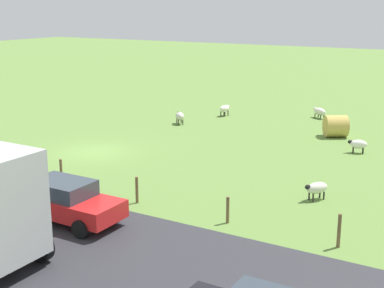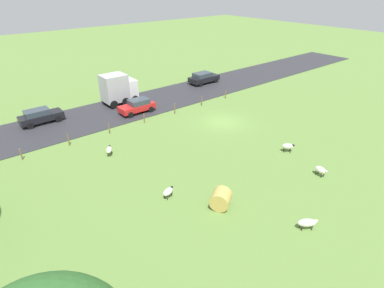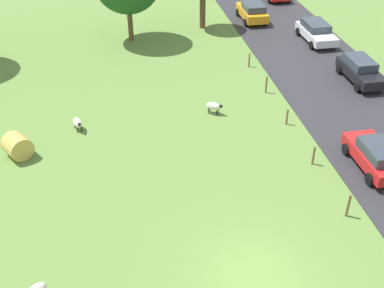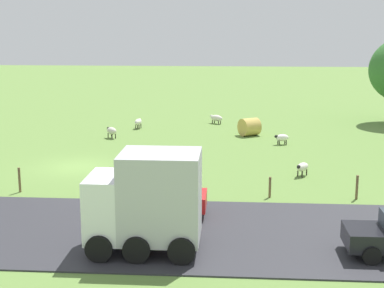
{
  "view_description": "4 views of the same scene",
  "coord_description": "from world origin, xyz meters",
  "px_view_note": "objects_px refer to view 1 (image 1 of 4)",
  "views": [
    {
      "loc": [
        21.96,
        19.2,
        7.75
      ],
      "look_at": [
        -0.16,
        6.08,
        1.2
      ],
      "focal_mm": 51.32,
      "sensor_mm": 36.0,
      "label": 1
    },
    {
      "loc": [
        -22.18,
        22.63,
        13.82
      ],
      "look_at": [
        -3.45,
        7.18,
        1.09
      ],
      "focal_mm": 29.7,
      "sensor_mm": 36.0,
      "label": 2
    },
    {
      "loc": [
        -4.75,
        -12.31,
        15.19
      ],
      "look_at": [
        -1.15,
        7.51,
        1.5
      ],
      "focal_mm": 44.9,
      "sensor_mm": 36.0,
      "label": 3
    },
    {
      "loc": [
        31.56,
        8.91,
        8.16
      ],
      "look_at": [
        -1.08,
        6.59,
        1.23
      ],
      "focal_mm": 53.38,
      "sensor_mm": 36.0,
      "label": 4
    }
  ],
  "objects_px": {
    "sheep_4": "(225,109)",
    "sheep_0": "(180,116)",
    "sheep_2": "(319,112)",
    "sheep_1": "(358,144)",
    "hay_bale_0": "(336,126)",
    "car_3": "(67,201)",
    "sheep_3": "(317,188)"
  },
  "relations": [
    {
      "from": "sheep_1",
      "to": "sheep_4",
      "type": "bearing_deg",
      "value": -116.28
    },
    {
      "from": "sheep_0",
      "to": "sheep_2",
      "type": "xyz_separation_m",
      "value": [
        -6.69,
        7.38,
        -0.07
      ]
    },
    {
      "from": "sheep_3",
      "to": "hay_bale_0",
      "type": "xyz_separation_m",
      "value": [
        -11.34,
        -2.56,
        0.14
      ]
    },
    {
      "from": "sheep_1",
      "to": "sheep_4",
      "type": "relative_size",
      "value": 0.99
    },
    {
      "from": "sheep_4",
      "to": "sheep_2",
      "type": "bearing_deg",
      "value": 113.94
    },
    {
      "from": "sheep_2",
      "to": "sheep_3",
      "type": "height_order",
      "value": "sheep_3"
    },
    {
      "from": "sheep_1",
      "to": "sheep_2",
      "type": "relative_size",
      "value": 0.87
    },
    {
      "from": "sheep_0",
      "to": "hay_bale_0",
      "type": "height_order",
      "value": "hay_bale_0"
    },
    {
      "from": "sheep_0",
      "to": "car_3",
      "type": "xyz_separation_m",
      "value": [
        16.58,
        5.5,
        0.31
      ]
    },
    {
      "from": "sheep_0",
      "to": "sheep_2",
      "type": "height_order",
      "value": "sheep_0"
    },
    {
      "from": "sheep_4",
      "to": "hay_bale_0",
      "type": "relative_size",
      "value": 0.84
    },
    {
      "from": "sheep_4",
      "to": "car_3",
      "type": "relative_size",
      "value": 0.27
    },
    {
      "from": "sheep_0",
      "to": "sheep_1",
      "type": "xyz_separation_m",
      "value": [
        1.35,
        12.11,
        -0.06
      ]
    },
    {
      "from": "hay_bale_0",
      "to": "sheep_3",
      "type": "bearing_deg",
      "value": 12.71
    },
    {
      "from": "sheep_0",
      "to": "sheep_2",
      "type": "distance_m",
      "value": 9.96
    },
    {
      "from": "sheep_1",
      "to": "hay_bale_0",
      "type": "xyz_separation_m",
      "value": [
        -3.1,
        -2.14,
        0.17
      ]
    },
    {
      "from": "sheep_0",
      "to": "sheep_1",
      "type": "bearing_deg",
      "value": 83.62
    },
    {
      "from": "sheep_1",
      "to": "sheep_4",
      "type": "xyz_separation_m",
      "value": [
        -5.34,
        -10.82,
        0.05
      ]
    },
    {
      "from": "sheep_4",
      "to": "sheep_0",
      "type": "bearing_deg",
      "value": -18.04
    },
    {
      "from": "sheep_3",
      "to": "car_3",
      "type": "height_order",
      "value": "car_3"
    },
    {
      "from": "sheep_0",
      "to": "sheep_4",
      "type": "distance_m",
      "value": 4.19
    },
    {
      "from": "sheep_3",
      "to": "hay_bale_0",
      "type": "distance_m",
      "value": 11.63
    },
    {
      "from": "sheep_4",
      "to": "hay_bale_0",
      "type": "bearing_deg",
      "value": 75.55
    },
    {
      "from": "car_3",
      "to": "sheep_0",
      "type": "bearing_deg",
      "value": -161.66
    },
    {
      "from": "hay_bale_0",
      "to": "car_3",
      "type": "relative_size",
      "value": 0.32
    },
    {
      "from": "sheep_0",
      "to": "hay_bale_0",
      "type": "relative_size",
      "value": 0.82
    },
    {
      "from": "sheep_2",
      "to": "car_3",
      "type": "relative_size",
      "value": 0.3
    },
    {
      "from": "sheep_4",
      "to": "sheep_1",
      "type": "bearing_deg",
      "value": 63.72
    },
    {
      "from": "sheep_1",
      "to": "sheep_4",
      "type": "height_order",
      "value": "sheep_4"
    },
    {
      "from": "car_3",
      "to": "hay_bale_0",
      "type": "bearing_deg",
      "value": 166.25
    },
    {
      "from": "sheep_1",
      "to": "sheep_3",
      "type": "height_order",
      "value": "sheep_3"
    },
    {
      "from": "sheep_1",
      "to": "car_3",
      "type": "bearing_deg",
      "value": -23.5
    }
  ]
}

